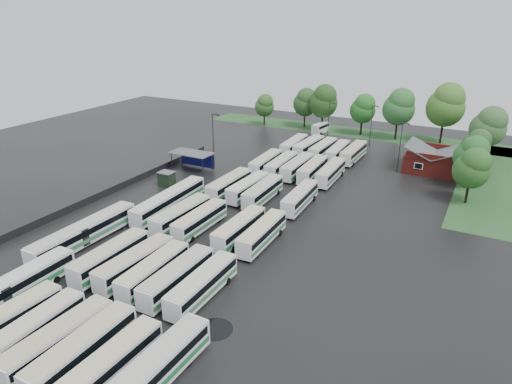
% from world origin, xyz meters
% --- Properties ---
extents(ground, '(160.00, 160.00, 0.00)m').
position_xyz_m(ground, '(0.00, 0.00, 0.00)').
color(ground, black).
rests_on(ground, ground).
extents(brick_building, '(10.07, 8.60, 5.39)m').
position_xyz_m(brick_building, '(24.00, 42.77, 1.87)').
color(brick_building, maroon).
rests_on(brick_building, ground).
extents(wash_shed, '(8.20, 4.20, 3.58)m').
position_xyz_m(wash_shed, '(-17.20, 22.02, 2.99)').
color(wash_shed, '#2D2D30').
rests_on(wash_shed, ground).
extents(utility_hut, '(2.70, 2.20, 2.62)m').
position_xyz_m(utility_hut, '(-16.20, 12.60, 1.32)').
color(utility_hut, black).
rests_on(utility_hut, ground).
extents(grass_strip_north, '(80.00, 10.00, 0.01)m').
position_xyz_m(grass_strip_north, '(2.00, 64.80, 0.01)').
color(grass_strip_north, '#244F23').
rests_on(grass_strip_north, ground).
extents(grass_strip_east, '(10.00, 50.00, 0.01)m').
position_xyz_m(grass_strip_east, '(34.00, 42.80, 0.01)').
color(grass_strip_east, '#244F23').
rests_on(grass_strip_east, ground).
extents(west_fence, '(0.10, 50.00, 1.20)m').
position_xyz_m(west_fence, '(-22.20, 8.00, 0.60)').
color(west_fence, '#2D2D30').
rests_on(west_fence, ground).
extents(bus_r0c0, '(2.64, 10.73, 2.97)m').
position_xyz_m(bus_r0c0, '(-4.38, -26.11, 1.63)').
color(bus_r0c0, white).
rests_on(bus_r0c0, ground).
extents(bus_r0c1, '(2.56, 10.73, 2.97)m').
position_xyz_m(bus_r0c1, '(-1.05, -25.97, 1.63)').
color(bus_r0c1, white).
rests_on(bus_r0c1, ground).
extents(bus_r0c2, '(2.74, 11.09, 3.07)m').
position_xyz_m(bus_r0c2, '(2.14, -25.82, 1.69)').
color(bus_r0c2, white).
rests_on(bus_r0c2, ground).
extents(bus_r0c3, '(2.47, 11.15, 3.10)m').
position_xyz_m(bus_r0c3, '(5.04, -25.67, 1.70)').
color(bus_r0c3, white).
rests_on(bus_r0c3, ground).
extents(bus_r0c4, '(2.55, 10.68, 2.96)m').
position_xyz_m(bus_r0c4, '(8.41, -25.83, 1.63)').
color(bus_r0c4, white).
rests_on(bus_r0c4, ground).
extents(bus_r1c0, '(2.38, 11.16, 3.11)m').
position_xyz_m(bus_r1c0, '(-4.54, -12.69, 1.71)').
color(bus_r1c0, white).
rests_on(bus_r1c0, ground).
extents(bus_r1c1, '(2.81, 11.12, 3.07)m').
position_xyz_m(bus_r1c1, '(-1.00, -12.35, 1.69)').
color(bus_r1c1, white).
rests_on(bus_r1c1, ground).
extents(bus_r1c2, '(2.54, 10.73, 2.97)m').
position_xyz_m(bus_r1c2, '(1.97, -12.56, 1.63)').
color(bus_r1c2, white).
rests_on(bus_r1c2, ground).
extents(bus_r1c3, '(2.40, 11.04, 3.07)m').
position_xyz_m(bus_r1c3, '(5.16, -12.45, 1.69)').
color(bus_r1c3, white).
rests_on(bus_r1c3, ground).
extents(bus_r1c4, '(2.41, 10.92, 3.03)m').
position_xyz_m(bus_r1c4, '(8.48, -12.36, 1.67)').
color(bus_r1c4, white).
rests_on(bus_r1c4, ground).
extents(bus_r2c0, '(2.83, 11.31, 3.12)m').
position_xyz_m(bus_r2c0, '(-4.25, 0.93, 1.72)').
color(bus_r2c0, white).
rests_on(bus_r2c0, ground).
extents(bus_r2c1, '(2.34, 10.62, 2.95)m').
position_xyz_m(bus_r2c1, '(-1.07, 0.99, 1.62)').
color(bus_r2c1, white).
rests_on(bus_r2c1, ground).
extents(bus_r2c3, '(2.39, 10.81, 3.00)m').
position_xyz_m(bus_r2c3, '(5.18, 1.24, 1.65)').
color(bus_r2c3, white).
rests_on(bus_r2c3, ground).
extents(bus_r2c4, '(2.55, 10.83, 3.00)m').
position_xyz_m(bus_r2c4, '(8.57, 1.39, 1.65)').
color(bus_r2c4, white).
rests_on(bus_r2c4, ground).
extents(bus_r3c0, '(2.47, 11.21, 3.12)m').
position_xyz_m(bus_r3c0, '(-4.49, 14.59, 1.71)').
color(bus_r3c0, white).
rests_on(bus_r3c0, ground).
extents(bus_r3c1, '(2.59, 10.70, 2.96)m').
position_xyz_m(bus_r3c1, '(-1.10, 15.03, 1.63)').
color(bus_r3c1, white).
rests_on(bus_r3c1, ground).
extents(bus_r3c2, '(2.49, 10.87, 3.01)m').
position_xyz_m(bus_r3c2, '(1.93, 14.53, 1.66)').
color(bus_r3c2, white).
rests_on(bus_r3c2, ground).
extents(bus_r3c4, '(2.72, 10.87, 3.00)m').
position_xyz_m(bus_r3c4, '(8.23, 15.01, 1.65)').
color(bus_r3c4, white).
rests_on(bus_r3c4, ground).
extents(bus_r4c0, '(2.75, 10.93, 3.02)m').
position_xyz_m(bus_r4c0, '(-4.50, 28.17, 1.66)').
color(bus_r4c0, white).
rests_on(bus_r4c0, ground).
extents(bus_r4c1, '(2.59, 10.91, 3.02)m').
position_xyz_m(bus_r4c1, '(-1.20, 28.21, 1.66)').
color(bus_r4c1, white).
rests_on(bus_r4c1, ground).
extents(bus_r4c2, '(2.36, 11.03, 3.07)m').
position_xyz_m(bus_r4c2, '(1.93, 28.58, 1.69)').
color(bus_r4c2, white).
rests_on(bus_r4c2, ground).
extents(bus_r4c3, '(2.77, 11.08, 3.06)m').
position_xyz_m(bus_r4c3, '(5.03, 28.53, 1.68)').
color(bus_r4c3, white).
rests_on(bus_r4c3, ground).
extents(bus_r4c4, '(2.66, 11.04, 3.05)m').
position_xyz_m(bus_r4c4, '(8.48, 28.55, 1.68)').
color(bus_r4c4, white).
rests_on(bus_r4c4, ground).
extents(bus_r5c0, '(2.68, 10.91, 3.02)m').
position_xyz_m(bus_r5c0, '(-4.54, 41.75, 1.66)').
color(bus_r5c0, white).
rests_on(bus_r5c0, ground).
extents(bus_r5c1, '(2.91, 11.19, 3.09)m').
position_xyz_m(bus_r5c1, '(-1.28, 42.12, 1.70)').
color(bus_r5c1, white).
rests_on(bus_r5c1, ground).
extents(bus_r5c2, '(2.53, 10.91, 3.02)m').
position_xyz_m(bus_r5c2, '(2.06, 41.90, 1.66)').
color(bus_r5c2, white).
rests_on(bus_r5c2, ground).
extents(bus_r5c3, '(2.59, 10.74, 2.97)m').
position_xyz_m(bus_r5c3, '(5.39, 41.67, 1.63)').
color(bus_r5c3, white).
rests_on(bus_r5c3, ground).
extents(bus_r5c4, '(2.50, 11.18, 3.10)m').
position_xyz_m(bus_r5c4, '(8.59, 42.15, 1.71)').
color(bus_r5c4, white).
rests_on(bus_r5c4, ground).
extents(artic_bus_west_a, '(2.45, 15.94, 2.95)m').
position_xyz_m(artic_bus_west_a, '(-8.99, -22.97, 1.64)').
color(artic_bus_west_a, white).
rests_on(artic_bus_west_a, ground).
extents(artic_bus_west_b, '(2.85, 16.37, 3.03)m').
position_xyz_m(artic_bus_west_b, '(-9.23, 4.50, 1.68)').
color(artic_bus_west_b, white).
rests_on(artic_bus_west_b, ground).
extents(artic_bus_west_c, '(2.45, 16.71, 3.10)m').
position_xyz_m(artic_bus_west_c, '(-12.13, -9.69, 1.72)').
color(artic_bus_west_c, white).
rests_on(artic_bus_west_c, ground).
extents(minibus, '(2.79, 5.90, 2.48)m').
position_xyz_m(minibus, '(-5.32, 59.93, 1.38)').
color(minibus, white).
rests_on(minibus, ground).
extents(tree_north_0, '(5.11, 5.11, 8.47)m').
position_xyz_m(tree_north_0, '(-21.42, 60.71, 5.44)').
color(tree_north_0, '#392817').
rests_on(tree_north_0, ground).
extents(tree_north_1, '(6.27, 6.27, 10.38)m').
position_xyz_m(tree_north_1, '(-11.16, 63.93, 6.68)').
color(tree_north_1, '#2F2012').
rests_on(tree_north_1, ground).
extents(tree_north_2, '(7.19, 7.19, 11.91)m').
position_xyz_m(tree_north_2, '(-5.77, 62.65, 7.66)').
color(tree_north_2, black).
rests_on(tree_north_2, ground).
extents(tree_north_3, '(6.20, 6.20, 10.26)m').
position_xyz_m(tree_north_3, '(4.22, 63.33, 6.60)').
color(tree_north_3, black).
rests_on(tree_north_3, ground).
extents(tree_north_4, '(7.45, 7.45, 12.35)m').
position_xyz_m(tree_north_4, '(12.81, 62.82, 7.94)').
color(tree_north_4, black).
rests_on(tree_north_4, ground).
extents(tree_north_5, '(8.53, 8.53, 14.12)m').
position_xyz_m(tree_north_5, '(22.78, 64.28, 9.09)').
color(tree_north_5, black).
rests_on(tree_north_5, ground).
extents(tree_north_6, '(4.69, 4.69, 7.77)m').
position_xyz_m(tree_north_6, '(32.18, 63.44, 4.99)').
color(tree_north_6, black).
rests_on(tree_north_6, ground).
extents(tree_east_0, '(5.68, 5.68, 9.40)m').
position_xyz_m(tree_east_0, '(31.33, 29.21, 6.05)').
color(tree_east_0, black).
rests_on(tree_east_0, ground).
extents(tree_east_1, '(5.78, 5.78, 9.57)m').
position_xyz_m(tree_east_1, '(30.67, 36.37, 6.16)').
color(tree_east_1, '#3A2B17').
rests_on(tree_east_1, ground).
extents(tree_east_2, '(5.21, 5.21, 8.63)m').
position_xyz_m(tree_east_2, '(30.86, 45.84, 5.55)').
color(tree_east_2, black).
rests_on(tree_east_2, ground).
extents(tree_east_3, '(6.98, 6.98, 11.57)m').
position_xyz_m(tree_east_3, '(32.24, 53.99, 7.44)').
color(tree_east_3, '#362316').
rests_on(tree_east_3, ground).
extents(tree_east_4, '(4.95, 4.95, 8.20)m').
position_xyz_m(tree_east_4, '(31.48, 59.26, 5.27)').
color(tree_east_4, '#3C2817').
rests_on(tree_east_4, ground).
extents(lamp_post_ne, '(1.46, 0.28, 9.50)m').
position_xyz_m(lamp_post_ne, '(18.14, 40.03, 5.51)').
color(lamp_post_ne, '#2D2D30').
rests_on(lamp_post_ne, ground).
extents(lamp_post_nw, '(1.67, 0.33, 10.84)m').
position_xyz_m(lamp_post_nw, '(-14.12, 24.91, 6.29)').
color(lamp_post_nw, '#2D2D30').
rests_on(lamp_post_nw, ground).
extents(lamp_post_back_w, '(1.42, 0.28, 9.20)m').
position_xyz_m(lamp_post_back_w, '(-1.06, 53.84, 5.34)').
color(lamp_post_back_w, '#2D2D30').
rests_on(lamp_post_back_w, ground).
extents(lamp_post_back_e, '(1.44, 0.28, 9.36)m').
position_xyz_m(lamp_post_back_e, '(8.85, 54.18, 5.44)').
color(lamp_post_back_e, '#2D2D30').
rests_on(lamp_post_back_e, ground).
extents(puddle_0, '(3.93, 3.93, 0.01)m').
position_xyz_m(puddle_0, '(-2.73, -17.69, 0.00)').
color(puddle_0, black).
rests_on(puddle_0, ground).
extents(puddle_1, '(2.84, 2.84, 0.01)m').
position_xyz_m(puddle_1, '(5.45, -21.04, 0.00)').
color(puddle_1, black).
rests_on(puddle_1, ground).
extents(puddle_2, '(5.87, 5.87, 0.01)m').
position_xyz_m(puddle_2, '(-6.37, -0.42, 0.00)').
color(puddle_2, black).
rests_on(puddle_2, ground).
extents(puddle_3, '(2.94, 2.94, 0.01)m').
position_xyz_m(puddle_3, '(4.25, 0.64, 0.00)').
color(puddle_3, black).
rests_on(puddle_3, ground).
extents(puddle_4, '(3.59, 3.59, 0.01)m').
position_xyz_m(puddle_4, '(12.49, -16.18, 0.00)').
color(puddle_4, black).
rests_on(puddle_4, ground).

